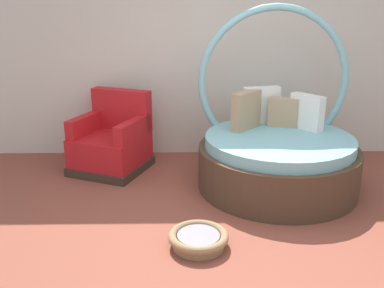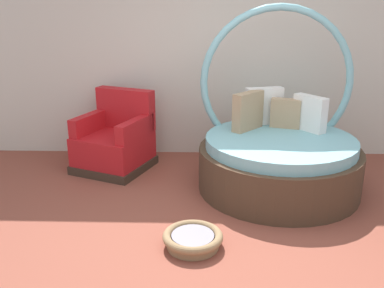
% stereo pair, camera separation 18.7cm
% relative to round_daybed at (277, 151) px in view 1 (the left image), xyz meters
% --- Properties ---
extents(ground_plane, '(8.00, 8.00, 0.02)m').
position_rel_round_daybed_xyz_m(ground_plane, '(-0.64, -1.20, -0.41)').
color(ground_plane, brown).
extents(back_wall, '(8.00, 0.12, 2.93)m').
position_rel_round_daybed_xyz_m(back_wall, '(-0.64, 1.15, 1.06)').
color(back_wall, beige).
rests_on(back_wall, ground_plane).
extents(round_daybed, '(1.73, 1.73, 1.95)m').
position_rel_round_daybed_xyz_m(round_daybed, '(0.00, 0.00, 0.00)').
color(round_daybed, '#473323').
rests_on(round_daybed, ground_plane).
extents(red_armchair, '(1.04, 1.04, 0.94)m').
position_rel_round_daybed_xyz_m(red_armchair, '(-1.89, 0.52, -0.07)').
color(red_armchair, '#38281E').
rests_on(red_armchair, ground_plane).
extents(pet_basket, '(0.51, 0.51, 0.13)m').
position_rel_round_daybed_xyz_m(pet_basket, '(-0.90, -1.27, -0.33)').
color(pet_basket, '#8E704C').
rests_on(pet_basket, ground_plane).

